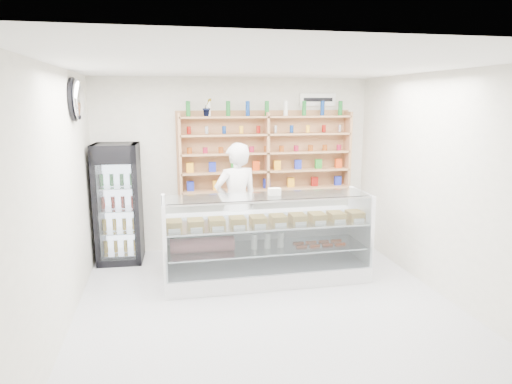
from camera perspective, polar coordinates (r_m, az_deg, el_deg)
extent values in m
plane|color=silver|center=(5.59, 1.70, -14.53)|extent=(5.00, 5.00, 0.00)
plane|color=white|center=(5.04, 1.90, 15.47)|extent=(5.00, 5.00, 0.00)
plane|color=beige|center=(7.55, -2.65, 3.46)|extent=(4.50, 0.00, 4.50)
plane|color=beige|center=(2.86, 13.80, -10.37)|extent=(4.50, 0.00, 4.50)
plane|color=beige|center=(5.11, -23.58, -1.35)|extent=(0.00, 5.00, 5.00)
plane|color=beige|center=(6.06, 22.97, 0.58)|extent=(0.00, 5.00, 5.00)
cube|color=white|center=(6.38, 1.32, -9.97)|extent=(2.77, 0.78, 0.23)
cube|color=white|center=(6.58, 0.62, -5.55)|extent=(2.77, 0.05, 0.58)
cube|color=silver|center=(6.26, 1.34, -6.94)|extent=(2.66, 0.69, 0.02)
cube|color=silver|center=(6.16, 1.35, -3.93)|extent=(2.71, 0.72, 0.02)
cube|color=silver|center=(5.84, 2.19, -5.80)|extent=(2.71, 0.11, 0.97)
cube|color=silver|center=(6.03, 1.47, -0.49)|extent=(2.71, 0.55, 0.01)
imported|color=silver|center=(6.75, -2.47, -1.62)|extent=(0.75, 0.58, 1.84)
cube|color=black|center=(7.22, -16.80, -1.37)|extent=(0.68, 0.67, 1.81)
cube|color=#330538|center=(6.80, -17.25, 4.43)|extent=(0.64, 0.06, 0.25)
cube|color=silver|center=(6.93, -16.84, -2.58)|extent=(0.55, 0.04, 1.43)
cube|color=tan|center=(7.28, -9.50, 4.53)|extent=(0.04, 0.28, 1.33)
cube|color=tan|center=(7.46, 1.34, 4.85)|extent=(0.04, 0.28, 1.33)
cube|color=tan|center=(7.90, 11.32, 5.00)|extent=(0.04, 0.28, 1.33)
cube|color=tan|center=(7.55, 1.32, 0.40)|extent=(2.80, 0.28, 0.03)
cube|color=tan|center=(7.50, 1.33, 2.65)|extent=(2.80, 0.28, 0.03)
cube|color=tan|center=(7.46, 1.34, 4.93)|extent=(2.80, 0.28, 0.03)
cube|color=tan|center=(7.44, 1.35, 7.23)|extent=(2.80, 0.28, 0.03)
cube|color=tan|center=(7.42, 1.36, 9.38)|extent=(2.80, 0.28, 0.03)
imported|color=#1E6626|center=(7.26, -6.10, 10.50)|extent=(0.19, 0.18, 0.28)
ellipsoid|color=silver|center=(6.16, -21.39, 10.71)|extent=(0.15, 0.50, 0.50)
cube|color=white|center=(7.79, 7.74, 11.37)|extent=(0.62, 0.03, 0.20)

